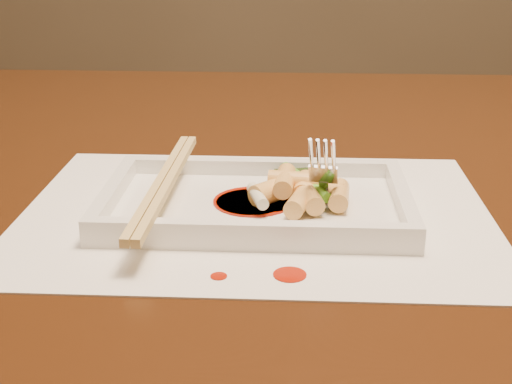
{
  "coord_description": "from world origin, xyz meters",
  "views": [
    {
      "loc": [
        -0.03,
        -0.71,
        0.99
      ],
      "look_at": [
        -0.06,
        -0.14,
        0.77
      ],
      "focal_mm": 50.0,
      "sensor_mm": 36.0,
      "label": 1
    }
  ],
  "objects_px": {
    "plate_base": "(256,207)",
    "fork": "(341,115)",
    "chopstick_a": "(160,182)",
    "placemat": "(256,212)",
    "table": "(318,249)"
  },
  "relations": [
    {
      "from": "placemat",
      "to": "fork",
      "type": "distance_m",
      "value": 0.11
    },
    {
      "from": "placemat",
      "to": "chopstick_a",
      "type": "height_order",
      "value": "chopstick_a"
    },
    {
      "from": "fork",
      "to": "placemat",
      "type": "bearing_deg",
      "value": -165.58
    },
    {
      "from": "plate_base",
      "to": "table",
      "type": "bearing_deg",
      "value": 67.03
    },
    {
      "from": "placemat",
      "to": "plate_base",
      "type": "height_order",
      "value": "plate_base"
    },
    {
      "from": "placemat",
      "to": "table",
      "type": "bearing_deg",
      "value": 67.03
    },
    {
      "from": "chopstick_a",
      "to": "fork",
      "type": "relative_size",
      "value": 1.76
    },
    {
      "from": "fork",
      "to": "chopstick_a",
      "type": "bearing_deg",
      "value": -173.25
    },
    {
      "from": "table",
      "to": "chopstick_a",
      "type": "distance_m",
      "value": 0.24
    },
    {
      "from": "chopstick_a",
      "to": "placemat",
      "type": "bearing_deg",
      "value": 0.0
    },
    {
      "from": "chopstick_a",
      "to": "fork",
      "type": "xyz_separation_m",
      "value": [
        0.15,
        0.02,
        0.06
      ]
    },
    {
      "from": "plate_base",
      "to": "fork",
      "type": "relative_size",
      "value": 1.86
    },
    {
      "from": "plate_base",
      "to": "fork",
      "type": "bearing_deg",
      "value": 14.42
    },
    {
      "from": "plate_base",
      "to": "chopstick_a",
      "type": "distance_m",
      "value": 0.08
    },
    {
      "from": "table",
      "to": "plate_base",
      "type": "xyz_separation_m",
      "value": [
        -0.06,
        -0.14,
        0.11
      ]
    }
  ]
}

